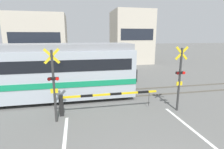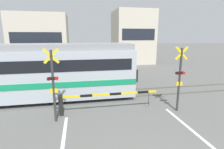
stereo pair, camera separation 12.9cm
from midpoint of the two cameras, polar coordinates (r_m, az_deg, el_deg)
name	(u,v)px [view 2 (the right image)]	position (r m, az deg, el deg)	size (l,w,h in m)	color
rail_track_near	(111,98)	(11.06, 0.07, -7.62)	(50.00, 0.10, 0.08)	#5B564C
rail_track_far	(107,91)	(12.39, -1.20, -5.37)	(50.00, 0.10, 0.08)	#5B564C
commuter_train	(9,72)	(11.78, -30.44, 0.83)	(14.70, 2.76, 3.39)	#ADB7C1
crossing_barrier_near	(92,99)	(8.89, -6.23, -7.84)	(5.05, 0.20, 1.05)	black
crossing_barrier_far	(119,74)	(14.47, 2.63, 0.22)	(5.05, 0.20, 1.05)	black
crossing_signal_left	(53,82)	(8.06, -18.23, -2.47)	(0.68, 0.15, 3.35)	#333333
crossing_signal_right	(180,76)	(9.45, 21.60, -0.58)	(0.68, 0.15, 3.35)	#333333
pedestrian	(105,69)	(15.84, -1.92, 1.84)	(0.38, 0.22, 1.59)	#33384C
building_left_of_street	(41,40)	(25.11, -22.00, 10.35)	(6.87, 5.38, 6.55)	beige
building_right_of_street	(132,37)	(25.87, 6.79, 12.01)	(5.25, 5.38, 7.28)	beige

